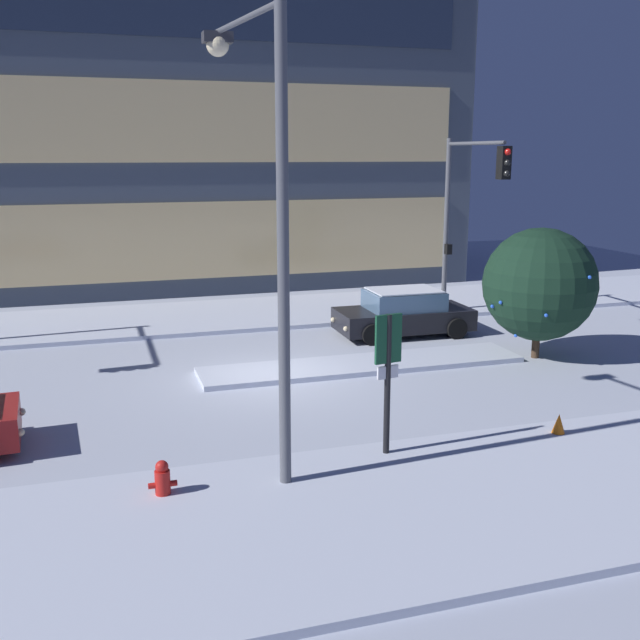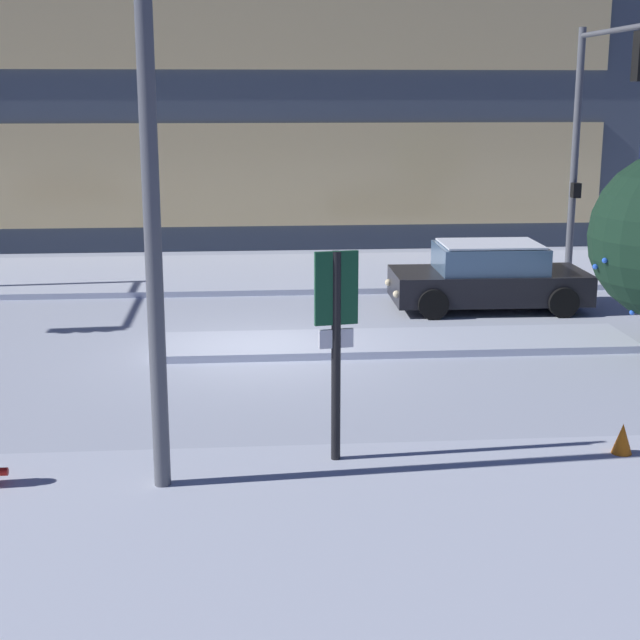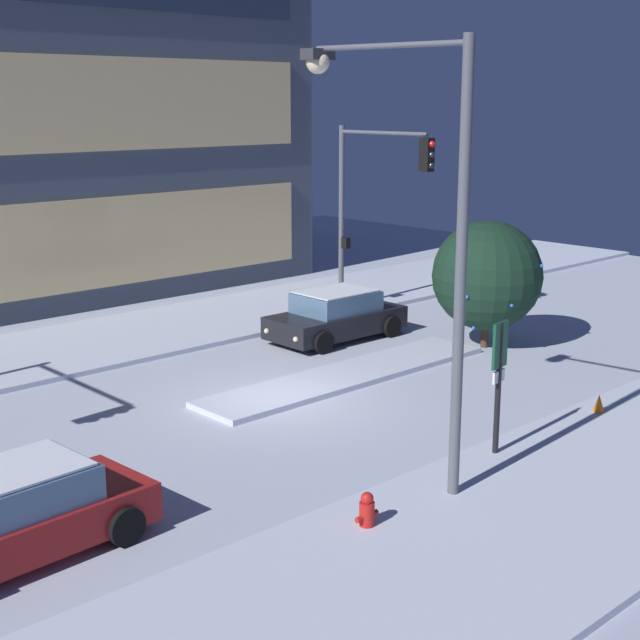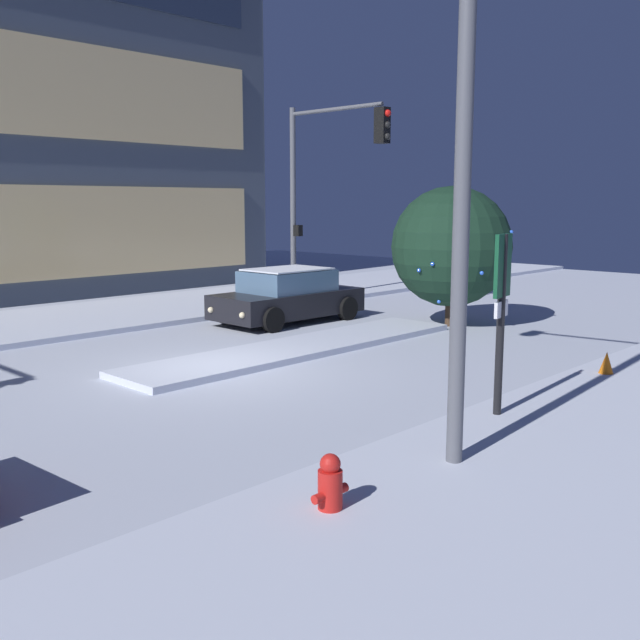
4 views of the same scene
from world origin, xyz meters
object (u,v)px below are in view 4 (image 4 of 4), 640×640
at_px(fire_hydrant, 330,489).
at_px(traffic_light_corner_far_right, 327,171).
at_px(car_far, 288,297).
at_px(decorated_tree_median, 451,247).
at_px(street_lamp_arched, 396,34).
at_px(construction_cone, 606,366).
at_px(parking_info_sign, 501,303).

bearing_deg(fire_hydrant, traffic_light_corner_far_right, 43.33).
height_order(car_far, decorated_tree_median, decorated_tree_median).
bearing_deg(traffic_light_corner_far_right, fire_hydrant, -46.67).
distance_m(street_lamp_arched, construction_cone, 7.86).
bearing_deg(traffic_light_corner_far_right, parking_info_sign, -34.75).
bearing_deg(street_lamp_arched, traffic_light_corner_far_right, -51.21).
bearing_deg(street_lamp_arched, fire_hydrant, 103.45).
bearing_deg(parking_info_sign, fire_hydrant, 87.23).
bearing_deg(construction_cone, fire_hydrant, -177.19).
distance_m(parking_info_sign, construction_cone, 4.07).
height_order(fire_hydrant, decorated_tree_median, decorated_tree_median).
distance_m(parking_info_sign, decorated_tree_median, 8.75).
distance_m(street_lamp_arched, decorated_tree_median, 10.97).
bearing_deg(car_far, parking_info_sign, 65.39).
xyz_separation_m(car_far, street_lamp_arched, (-6.61, -8.82, 4.58)).
height_order(fire_hydrant, construction_cone, fire_hydrant).
bearing_deg(traffic_light_corner_far_right, car_far, -68.57).
distance_m(car_far, construction_cone, 9.22).
bearing_deg(traffic_light_corner_far_right, decorated_tree_median, -2.23).
bearing_deg(decorated_tree_median, fire_hydrant, -151.86).
distance_m(traffic_light_corner_far_right, parking_info_sign, 12.58).
distance_m(traffic_light_corner_far_right, fire_hydrant, 16.01).
height_order(decorated_tree_median, construction_cone, decorated_tree_median).
distance_m(car_far, parking_info_sign, 10.12).
height_order(street_lamp_arched, construction_cone, street_lamp_arched).
distance_m(fire_hydrant, parking_info_sign, 4.53).
height_order(traffic_light_corner_far_right, parking_info_sign, traffic_light_corner_far_right).
xyz_separation_m(traffic_light_corner_far_right, street_lamp_arched, (-9.32, -9.88, 1.03)).
bearing_deg(decorated_tree_median, street_lamp_arched, -150.50).
bearing_deg(construction_cone, parking_info_sign, 178.26).
relative_size(street_lamp_arched, construction_cone, 14.78).
distance_m(car_far, traffic_light_corner_far_right, 4.59).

